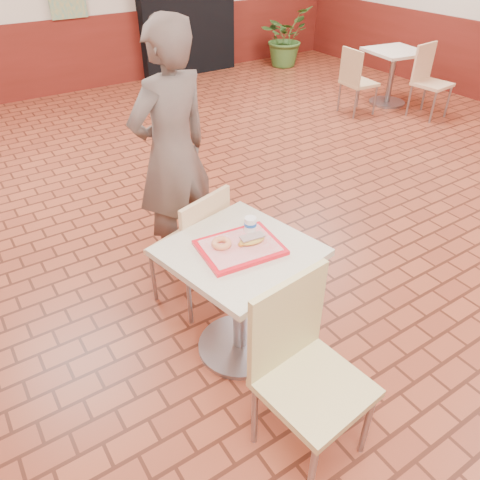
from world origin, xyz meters
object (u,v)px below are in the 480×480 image
customer (172,153)px  chair_second_front (428,77)px  second_table (393,68)px  serving_tray (240,247)px  main_table (240,285)px  chair_main_back (195,245)px  chair_second_left (356,78)px  paper_cup (250,224)px  long_john_donut (252,240)px  potted_plant (285,37)px  chair_main_front (303,365)px  ring_donut (222,243)px

customer → chair_second_front: (4.12, 1.05, -0.39)m
second_table → serving_tray: bearing=-148.0°
second_table → chair_second_front: (0.03, -0.56, 0.01)m
main_table → second_table: 4.98m
main_table → chair_second_front: chair_second_front is taller
chair_main_back → chair_second_left: (3.52, 2.12, -0.02)m
main_table → paper_cup: 0.35m
main_table → long_john_donut: long_john_donut is taller
chair_second_left → potted_plant: (0.72, 2.41, 0.01)m
chair_main_front → chair_second_front: size_ratio=1.09×
long_john_donut → potted_plant: (4.17, 5.05, -0.33)m
serving_tray → ring_donut: 0.10m
paper_cup → second_table: size_ratio=0.12×
ring_donut → paper_cup: paper_cup is taller
long_john_donut → potted_plant: size_ratio=0.17×
chair_second_front → potted_plant: 2.95m
main_table → chair_main_front: 0.66m
chair_second_left → chair_second_front: chair_second_front is taller
main_table → second_table: main_table is taller
ring_donut → potted_plant: bearing=49.1°
chair_main_front → potted_plant: 7.13m
chair_main_back → long_john_donut: 0.61m
paper_cup → chair_second_left: paper_cup is taller
long_john_donut → chair_second_front: bearing=26.6°
chair_second_front → chair_main_front: bearing=-153.8°
chair_second_front → main_table: bearing=-159.9°
serving_tray → potted_plant: (4.23, 5.03, -0.29)m
serving_tray → paper_cup: 0.16m
chair_main_back → second_table: size_ratio=1.21×
serving_tray → second_table: 4.99m
chair_main_front → chair_second_left: chair_main_front is taller
chair_main_front → long_john_donut: 0.70m
serving_tray → paper_cup: size_ratio=4.97×
main_table → customer: size_ratio=0.43×
chair_second_left → potted_plant: bearing=-11.8°
serving_tray → long_john_donut: size_ratio=2.65×
ring_donut → second_table: (4.31, 2.59, -0.31)m
chair_main_back → chair_second_left: 4.11m
chair_second_left → chair_second_front: 0.92m
chair_second_front → potted_plant: bearing=84.5°
customer → chair_second_left: bearing=-167.6°
chair_main_back → chair_second_front: chair_second_front is taller
paper_cup → chair_second_front: bearing=25.8°
chair_main_front → customer: bearing=76.6°
ring_donut → chair_second_left: 4.43m
chair_main_back → paper_cup: size_ratio=10.34×
chair_main_back → ring_donut: size_ratio=8.13×
ring_donut → paper_cup: size_ratio=1.27×
main_table → paper_cup: paper_cup is taller
main_table → chair_main_front: bearing=-97.5°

